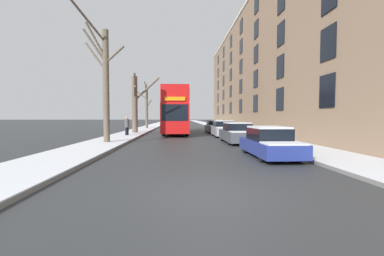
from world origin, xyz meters
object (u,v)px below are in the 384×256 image
Objects in this scene: parked_car_0 at (269,143)px; pedestrian_left_sidewalk at (127,126)px; bare_tree_left_2 at (146,107)px; double_decker_bus at (176,109)px; parked_car_3 at (215,127)px; bare_tree_left_1 at (136,103)px; bare_tree_left_0 at (104,80)px; parked_car_1 at (237,133)px; parked_car_2 at (224,129)px.

pedestrian_left_sidewalk reaches higher than parked_car_0.
bare_tree_left_2 is 11.38m from double_decker_bus.
bare_tree_left_2 is 12.59m from parked_car_3.
pedestrian_left_sidewalk reaches higher than parked_car_3.
bare_tree_left_1 reaches higher than parked_car_3.
bare_tree_left_0 reaches higher than bare_tree_left_1.
parked_car_3 is (0.00, 11.30, 0.01)m from parked_car_1.
bare_tree_left_1 is 1.56× the size of parked_car_2.
parked_car_2 is at bearing -42.86° from double_decker_bus.
parked_car_2 is (8.81, 6.07, -3.47)m from bare_tree_left_0.
bare_tree_left_1 is 9.10m from parked_car_3.
parked_car_3 is at bearing 155.24° from pedestrian_left_sidewalk.
parked_car_0 is 2.32× the size of pedestrian_left_sidewalk.
double_decker_bus is 5.97× the size of pedestrian_left_sidewalk.
bare_tree_left_2 reaches higher than pedestrian_left_sidewalk.
parked_car_2 is at bearing -90.00° from parked_car_3.
parked_car_2 is 5.86m from parked_car_3.
bare_tree_left_0 is 9.50m from parked_car_1.
bare_tree_left_0 reaches higher than bare_tree_left_2.
parked_car_1 is 1.17× the size of parked_car_2.
pedestrian_left_sidewalk is at bearing -147.09° from parked_car_3.
bare_tree_left_2 reaches higher than parked_car_0.
bare_tree_left_1 is at bearing -88.82° from bare_tree_left_2.
parked_car_2 reaches higher than parked_car_3.
bare_tree_left_2 is 27.81m from parked_car_0.
pedestrian_left_sidewalk is at bearing -89.80° from bare_tree_left_2.
parked_car_0 is at bearing -61.49° from bare_tree_left_1.
bare_tree_left_2 is (0.07, 20.61, -0.90)m from bare_tree_left_0.
parked_car_1 is 1.04× the size of parked_car_3.
parked_car_1 is (8.74, -19.98, -2.60)m from bare_tree_left_2.
bare_tree_left_1 is 0.90× the size of bare_tree_left_2.
pedestrian_left_sidewalk is (-8.69, 0.24, 0.32)m from parked_car_2.
bare_tree_left_0 is at bearing -175.89° from parked_car_1.
parked_car_0 is at bearing 68.31° from pedestrian_left_sidewalk.
parked_car_3 is 2.42× the size of pedestrian_left_sidewalk.
pedestrian_left_sidewalk is (-4.32, -3.81, -1.57)m from double_decker_bus.
parked_car_0 is 14.79m from pedestrian_left_sidewalk.
parked_car_3 is (0.00, 17.59, 0.03)m from parked_car_0.
parked_car_1 is at bearing -66.37° from bare_tree_left_2.
double_decker_bus is at bearing 105.47° from parked_car_0.
parked_car_1 is 10.38m from pedestrian_left_sidewalk.
parked_car_1 is at bearing -90.00° from parked_car_3.
parked_car_1 is 5.43m from parked_car_2.
parked_car_2 is 0.89× the size of parked_car_3.
parked_car_3 is (8.74, -8.68, -2.59)m from bare_tree_left_2.
double_decker_bus is (4.37, -10.49, -0.68)m from bare_tree_left_2.
bare_tree_left_0 is at bearing -91.64° from bare_tree_left_1.
bare_tree_left_2 reaches higher than parked_car_3.
bare_tree_left_2 is at bearing 121.00° from parked_car_2.
bare_tree_left_0 is at bearing -145.44° from parked_car_2.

